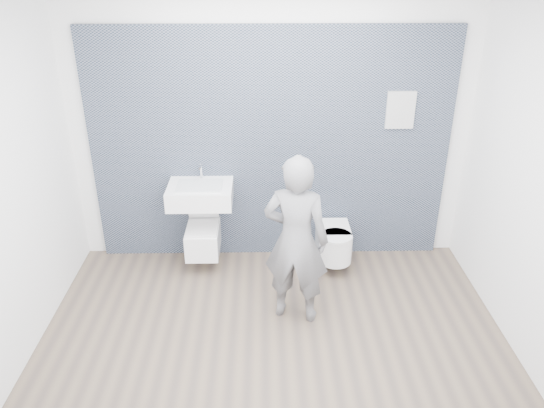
{
  "coord_description": "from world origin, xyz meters",
  "views": [
    {
      "loc": [
        -0.08,
        -3.57,
        3.04
      ],
      "look_at": [
        0.0,
        0.6,
        1.0
      ],
      "focal_mm": 35.0,
      "sensor_mm": 36.0,
      "label": 1
    }
  ],
  "objects_px": {
    "toilet_square": "(203,237)",
    "toilet_rounded": "(334,242)",
    "washbasin": "(200,194)",
    "visitor": "(296,240)"
  },
  "relations": [
    {
      "from": "toilet_square",
      "to": "toilet_rounded",
      "type": "relative_size",
      "value": 1.1
    },
    {
      "from": "washbasin",
      "to": "toilet_rounded",
      "type": "bearing_deg",
      "value": -2.03
    },
    {
      "from": "toilet_rounded",
      "to": "visitor",
      "type": "xyz_separation_m",
      "value": [
        -0.45,
        -0.81,
        0.49
      ]
    },
    {
      "from": "toilet_square",
      "to": "toilet_rounded",
      "type": "distance_m",
      "value": 1.35
    },
    {
      "from": "toilet_rounded",
      "to": "toilet_square",
      "type": "bearing_deg",
      "value": 177.86
    },
    {
      "from": "washbasin",
      "to": "toilet_square",
      "type": "height_order",
      "value": "washbasin"
    },
    {
      "from": "visitor",
      "to": "washbasin",
      "type": "bearing_deg",
      "value": -28.94
    },
    {
      "from": "washbasin",
      "to": "toilet_rounded",
      "type": "height_order",
      "value": "washbasin"
    },
    {
      "from": "washbasin",
      "to": "visitor",
      "type": "bearing_deg",
      "value": -43.51
    },
    {
      "from": "washbasin",
      "to": "visitor",
      "type": "relative_size",
      "value": 0.41
    }
  ]
}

